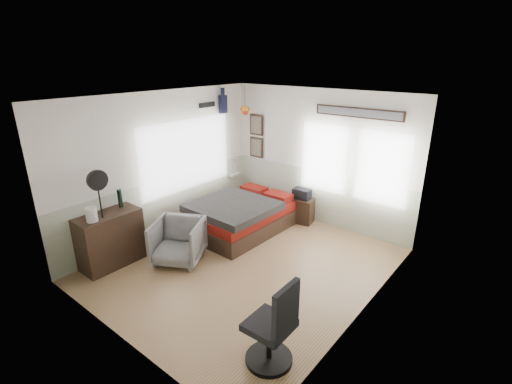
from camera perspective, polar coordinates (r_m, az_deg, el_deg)
ground_plane at (r=6.28m, az=-1.61°, el=-11.14°), size 4.00×4.50×0.01m
room_shell at (r=5.79m, az=-1.15°, el=3.67°), size 4.02×4.52×2.71m
wall_decor at (r=7.67m, az=1.51°, el=11.51°), size 3.55×1.32×1.44m
bed at (r=7.30m, az=-2.42°, el=-3.69°), size 1.47×2.00×0.63m
dresser at (r=6.54m, az=-21.47°, el=-6.78°), size 0.48×1.00×0.90m
armchair at (r=6.35m, az=-11.90°, el=-7.41°), size 1.07×1.07×0.73m
nightstand at (r=7.76m, az=6.96°, el=-2.73°), size 0.58×0.50×0.51m
task_chair at (r=4.32m, az=2.75°, el=-20.67°), size 0.54×0.54×1.07m
kettle at (r=6.12m, az=-23.99°, el=-3.20°), size 0.19×0.17×0.22m
bottle at (r=6.52m, az=-20.20°, el=-0.92°), size 0.07×0.07×0.30m
stand_fan at (r=6.03m, az=-23.25°, el=1.57°), size 0.09×0.32×0.78m
black_bag at (r=7.63m, az=7.07°, el=-0.27°), size 0.36×0.24×0.21m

